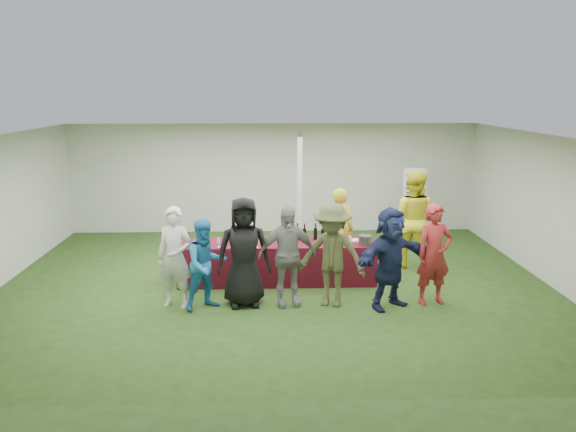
{
  "coord_description": "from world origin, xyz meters",
  "views": [
    {
      "loc": [
        -0.14,
        -9.79,
        3.49
      ],
      "look_at": [
        0.23,
        0.16,
        1.25
      ],
      "focal_mm": 35.0,
      "sensor_mm": 36.0,
      "label": 1
    }
  ],
  "objects_px": {
    "wine_list_sign": "(414,190)",
    "staff_back": "(412,219)",
    "customer_0": "(175,257)",
    "customer_5": "(390,258)",
    "customer_2": "(244,252)",
    "serving_table": "(277,262)",
    "customer_6": "(434,255)",
    "dump_bucket": "(365,240)",
    "customer_1": "(206,264)",
    "staff_pourer": "(338,230)",
    "customer_3": "(287,256)",
    "customer_4": "(332,255)"
  },
  "relations": [
    {
      "from": "staff_back",
      "to": "customer_1",
      "type": "relative_size",
      "value": 1.31
    },
    {
      "from": "customer_5",
      "to": "customer_6",
      "type": "xyz_separation_m",
      "value": [
        0.76,
        0.15,
        0.01
      ]
    },
    {
      "from": "wine_list_sign",
      "to": "customer_1",
      "type": "distance_m",
      "value": 5.57
    },
    {
      "from": "customer_3",
      "to": "customer_6",
      "type": "bearing_deg",
      "value": -11.56
    },
    {
      "from": "staff_pourer",
      "to": "customer_2",
      "type": "xyz_separation_m",
      "value": [
        -1.77,
        -1.78,
        0.08
      ]
    },
    {
      "from": "dump_bucket",
      "to": "customer_1",
      "type": "distance_m",
      "value": 2.95
    },
    {
      "from": "wine_list_sign",
      "to": "customer_4",
      "type": "distance_m",
      "value": 4.15
    },
    {
      "from": "serving_table",
      "to": "customer_1",
      "type": "height_order",
      "value": "customer_1"
    },
    {
      "from": "dump_bucket",
      "to": "customer_0",
      "type": "bearing_deg",
      "value": -164.03
    },
    {
      "from": "dump_bucket",
      "to": "customer_1",
      "type": "height_order",
      "value": "customer_1"
    },
    {
      "from": "wine_list_sign",
      "to": "customer_1",
      "type": "height_order",
      "value": "wine_list_sign"
    },
    {
      "from": "staff_pourer",
      "to": "wine_list_sign",
      "type": "bearing_deg",
      "value": -133.38
    },
    {
      "from": "staff_pourer",
      "to": "customer_5",
      "type": "height_order",
      "value": "customer_5"
    },
    {
      "from": "customer_2",
      "to": "customer_5",
      "type": "height_order",
      "value": "customer_2"
    },
    {
      "from": "wine_list_sign",
      "to": "customer_5",
      "type": "relative_size",
      "value": 1.07
    },
    {
      "from": "dump_bucket",
      "to": "customer_6",
      "type": "relative_size",
      "value": 0.14
    },
    {
      "from": "customer_0",
      "to": "customer_6",
      "type": "bearing_deg",
      "value": 14.98
    },
    {
      "from": "serving_table",
      "to": "customer_0",
      "type": "relative_size",
      "value": 2.15
    },
    {
      "from": "serving_table",
      "to": "staff_pourer",
      "type": "height_order",
      "value": "staff_pourer"
    },
    {
      "from": "staff_back",
      "to": "customer_5",
      "type": "distance_m",
      "value": 2.33
    },
    {
      "from": "wine_list_sign",
      "to": "staff_back",
      "type": "height_order",
      "value": "staff_back"
    },
    {
      "from": "customer_1",
      "to": "dump_bucket",
      "type": "bearing_deg",
      "value": -9.22
    },
    {
      "from": "customer_4",
      "to": "wine_list_sign",
      "type": "bearing_deg",
      "value": 76.19
    },
    {
      "from": "staff_pourer",
      "to": "customer_1",
      "type": "height_order",
      "value": "staff_pourer"
    },
    {
      "from": "dump_bucket",
      "to": "customer_5",
      "type": "bearing_deg",
      "value": -78.71
    },
    {
      "from": "staff_pourer",
      "to": "customer_2",
      "type": "height_order",
      "value": "customer_2"
    },
    {
      "from": "serving_table",
      "to": "customer_0",
      "type": "bearing_deg",
      "value": -145.49
    },
    {
      "from": "customer_2",
      "to": "customer_5",
      "type": "bearing_deg",
      "value": -11.77
    },
    {
      "from": "customer_0",
      "to": "customer_6",
      "type": "height_order",
      "value": "customer_6"
    },
    {
      "from": "serving_table",
      "to": "staff_back",
      "type": "bearing_deg",
      "value": 16.85
    },
    {
      "from": "wine_list_sign",
      "to": "customer_0",
      "type": "distance_m",
      "value": 5.9
    },
    {
      "from": "dump_bucket",
      "to": "serving_table",
      "type": "bearing_deg",
      "value": 172.1
    },
    {
      "from": "staff_pourer",
      "to": "customer_1",
      "type": "distance_m",
      "value": 3.05
    },
    {
      "from": "wine_list_sign",
      "to": "customer_3",
      "type": "height_order",
      "value": "wine_list_sign"
    },
    {
      "from": "customer_1",
      "to": "customer_2",
      "type": "xyz_separation_m",
      "value": [
        0.6,
        0.13,
        0.16
      ]
    },
    {
      "from": "staff_pourer",
      "to": "customer_3",
      "type": "xyz_separation_m",
      "value": [
        -1.07,
        -1.79,
        0.01
      ]
    },
    {
      "from": "customer_0",
      "to": "customer_5",
      "type": "relative_size",
      "value": 1.0
    },
    {
      "from": "serving_table",
      "to": "customer_6",
      "type": "distance_m",
      "value": 2.86
    },
    {
      "from": "serving_table",
      "to": "dump_bucket",
      "type": "distance_m",
      "value": 1.67
    },
    {
      "from": "customer_4",
      "to": "dump_bucket",
      "type": "bearing_deg",
      "value": 73.05
    },
    {
      "from": "customer_5",
      "to": "customer_6",
      "type": "height_order",
      "value": "customer_6"
    },
    {
      "from": "customer_0",
      "to": "customer_3",
      "type": "relative_size",
      "value": 0.99
    },
    {
      "from": "customer_4",
      "to": "customer_5",
      "type": "xyz_separation_m",
      "value": [
        0.93,
        -0.12,
        -0.02
      ]
    },
    {
      "from": "staff_pourer",
      "to": "customer_3",
      "type": "bearing_deg",
      "value": 65.11
    },
    {
      "from": "customer_1",
      "to": "customer_3",
      "type": "height_order",
      "value": "customer_3"
    },
    {
      "from": "serving_table",
      "to": "customer_6",
      "type": "height_order",
      "value": "customer_6"
    },
    {
      "from": "dump_bucket",
      "to": "customer_1",
      "type": "xyz_separation_m",
      "value": [
        -2.75,
        -1.05,
        -0.09
      ]
    },
    {
      "from": "customer_0",
      "to": "customer_2",
      "type": "distance_m",
      "value": 1.12
    },
    {
      "from": "staff_pourer",
      "to": "customer_3",
      "type": "distance_m",
      "value": 2.09
    },
    {
      "from": "wine_list_sign",
      "to": "customer_1",
      "type": "xyz_separation_m",
      "value": [
        -4.27,
        -3.54,
        -0.57
      ]
    }
  ]
}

